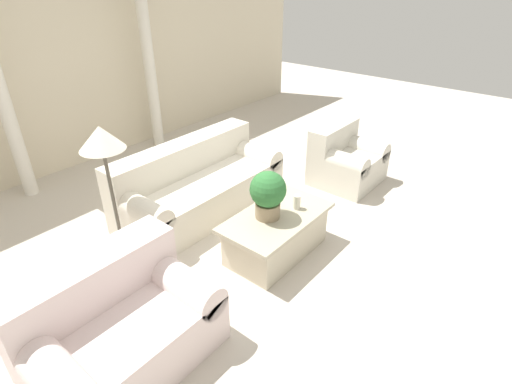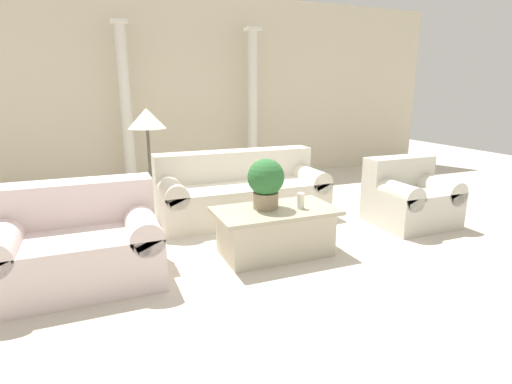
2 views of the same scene
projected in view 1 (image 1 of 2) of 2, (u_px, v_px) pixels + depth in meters
name	position (u px, v px, depth m)	size (l,w,h in m)	color
ground_plane	(252.00, 235.00, 4.57)	(16.00, 16.00, 0.00)	beige
wall_back	(72.00, 54.00, 5.63)	(10.00, 0.06, 3.20)	beige
sofa_long	(198.00, 185.00, 4.92)	(2.13, 0.91, 0.83)	beige
loveseat	(118.00, 325.00, 2.98)	(1.34, 0.91, 0.83)	silver
coffee_table	(276.00, 234.00, 4.17)	(1.20, 0.67, 0.47)	beige
potted_plant	(268.00, 193.00, 3.91)	(0.36, 0.36, 0.50)	#937F60
pillar_candle	(297.00, 202.00, 4.14)	(0.07, 0.07, 0.16)	silver
floor_lamp	(102.00, 144.00, 3.73)	(0.43, 0.43, 1.41)	#4C473D
column_left	(1.00, 95.00, 4.76)	(0.24, 0.24, 2.63)	silver
column_right	(149.00, 65.00, 6.21)	(0.24, 0.24, 2.63)	silver
armchair	(346.00, 159.00, 5.56)	(0.91, 0.81, 0.80)	beige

